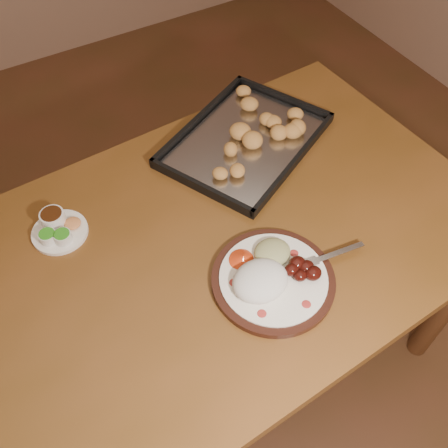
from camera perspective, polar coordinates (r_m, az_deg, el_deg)
ground at (r=2.00m, az=-4.90°, el=-10.80°), size 4.00×4.00×0.00m
dining_table at (r=1.34m, az=-2.06°, el=-4.67°), size 1.55×0.98×0.75m
dinner_plate at (r=1.19m, az=5.32°, el=-6.00°), size 0.39×0.29×0.07m
condiment_saucer at (r=1.34m, az=-18.49°, el=-0.48°), size 0.14×0.14×0.05m
baking_tray at (r=1.50m, az=2.43°, el=9.62°), size 0.58×0.52×0.05m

